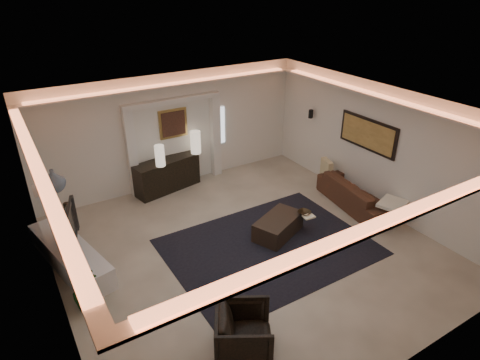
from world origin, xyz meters
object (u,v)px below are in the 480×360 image
coffee_table (278,226)px  armchair (244,333)px  console (167,175)px  sofa (357,194)px

coffee_table → armchair: 3.15m
console → coffee_table: bearing=-80.8°
sofa → armchair: 5.07m
coffee_table → sofa: bearing=-23.0°
console → coffee_table: 3.40m
coffee_table → armchair: (-2.24, -2.21, 0.17)m
sofa → coffee_table: sofa is taller
sofa → coffee_table: size_ratio=1.93×
sofa → coffee_table: bearing=98.8°
coffee_table → armchair: size_ratio=1.37×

